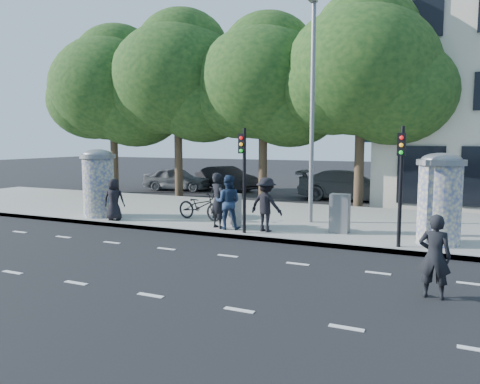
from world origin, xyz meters
The scene contains 25 objects.
ground centered at (0.00, 0.00, 0.00)m, with size 120.00×120.00×0.00m, color black.
sidewalk centered at (0.00, 7.50, 0.07)m, with size 40.00×8.00×0.15m, color gray.
curb centered at (0.00, 3.55, 0.07)m, with size 40.00×0.10×0.16m, color slate.
lane_dash_near centered at (0.00, -2.20, 0.00)m, with size 32.00×0.12×0.01m, color silver.
lane_dash_far centered at (0.00, 1.40, 0.00)m, with size 32.00×0.12×0.01m, color silver.
ad_column_left centered at (-7.20, 4.50, 1.54)m, with size 1.36×1.36×2.65m.
ad_column_right centered at (5.20, 4.70, 1.54)m, with size 1.36×1.36×2.65m.
traffic_pole_near centered at (-0.60, 3.79, 2.23)m, with size 0.22×0.31×3.40m.
traffic_pole_far centered at (4.20, 3.79, 2.23)m, with size 0.22×0.31×3.40m.
street_lamp centered at (0.80, 6.63, 4.79)m, with size 0.25×0.93×8.00m.
tree_far_left centered at (-13.00, 12.50, 6.19)m, with size 7.20×7.20×9.26m.
tree_mid_left centered at (-8.50, 12.50, 6.50)m, with size 7.20×7.20×9.57m.
tree_near_left centered at (-3.50, 12.70, 6.06)m, with size 6.80×6.80×8.97m.
tree_center centered at (1.50, 12.30, 6.31)m, with size 7.00×7.00×9.30m.
ped_a centered at (-6.05, 4.01, 0.94)m, with size 0.77×0.50×1.58m, color black.
ped_b centered at (-1.77, 4.25, 1.10)m, with size 0.70×0.46×1.91m, color black.
ped_c centered at (-1.38, 4.23, 1.07)m, with size 0.89×0.70×1.84m, color #1E2F4D.
ped_d centered at (-0.04, 4.37, 1.05)m, with size 1.16×0.67×1.79m, color black.
man_road centered at (5.26, 0.06, 0.86)m, with size 0.62×0.41×1.71m, color black.
bicycle centered at (-3.13, 5.42, 0.68)m, with size 2.02×0.70×1.06m, color black.
cabinet_left centered at (-1.48, 4.77, 0.72)m, with size 0.55×0.40×1.15m, color gray.
cabinet_right centered at (2.22, 5.16, 0.79)m, with size 0.61×0.44×1.27m, color slate.
car_left centered at (-10.28, 15.14, 0.71)m, with size 4.18×1.68×1.42m, color slate.
car_mid centered at (-7.53, 16.52, 0.74)m, with size 4.51×1.57×1.49m, color black.
car_right centered at (0.51, 14.92, 0.78)m, with size 5.36×2.18×1.56m, color #565A5D.
Camera 1 is at (5.53, -9.87, 3.17)m, focal length 35.00 mm.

